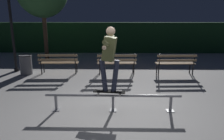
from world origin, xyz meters
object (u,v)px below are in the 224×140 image
object	(u,v)px
park_bench_leftmost	(59,61)
park_bench_right_center	(176,62)
skateboarder	(109,54)
lamp_post_left	(10,13)
grind_rail	(113,99)
trash_can	(26,64)
skateboard	(109,92)
park_bench_left_center	(117,62)

from	to	relation	value
park_bench_leftmost	park_bench_right_center	distance (m)	4.81
skateboarder	park_bench_right_center	world-z (taller)	skateboarder
park_bench_right_center	lamp_post_left	xyz separation A→B (m)	(-6.82, 0.40, 1.94)
park_bench_right_center	lamp_post_left	distance (m)	7.10
park_bench_leftmost	grind_rail	bearing A→B (deg)	-56.59
lamp_post_left	park_bench_right_center	bearing A→B (deg)	-3.36
grind_rail	skateboarder	size ratio (longest dim) A/B	2.15
park_bench_leftmost	trash_can	distance (m)	1.36
skateboard	skateboarder	xyz separation A→B (m)	(0.00, -0.00, 0.94)
grind_rail	park_bench_left_center	size ratio (longest dim) A/B	2.08
park_bench_right_center	lamp_post_left	size ratio (longest dim) A/B	0.41
park_bench_leftmost	lamp_post_left	size ratio (longest dim) A/B	0.41
grind_rail	lamp_post_left	distance (m)	6.21
park_bench_left_center	trash_can	distance (m)	3.76
grind_rail	trash_can	world-z (taller)	trash_can
grind_rail	park_bench_right_center	bearing A→B (deg)	54.54
park_bench_right_center	park_bench_leftmost	bearing A→B (deg)	180.00
grind_rail	park_bench_left_center	distance (m)	3.52
grind_rail	skateboarder	world-z (taller)	skateboarder
lamp_post_left	trash_can	distance (m)	2.22
lamp_post_left	skateboarder	bearing A→B (deg)	-42.73
grind_rail	park_bench_leftmost	size ratio (longest dim) A/B	2.08
grind_rail	park_bench_right_center	size ratio (longest dim) A/B	2.08
park_bench_left_center	park_bench_right_center	world-z (taller)	same
skateboard	lamp_post_left	size ratio (longest dim) A/B	0.20
skateboarder	park_bench_left_center	world-z (taller)	skateboarder
skateboard	park_bench_right_center	bearing A→B (deg)	53.59
park_bench_left_center	lamp_post_left	bearing A→B (deg)	174.82
park_bench_left_center	park_bench_right_center	bearing A→B (deg)	0.00
park_bench_leftmost	park_bench_left_center	distance (m)	2.41
skateboard	park_bench_left_center	world-z (taller)	park_bench_left_center
grind_rail	skateboarder	xyz separation A→B (m)	(-0.09, -0.00, 1.11)
park_bench_right_center	skateboarder	bearing A→B (deg)	-126.37
skateboarder	trash_can	size ratio (longest dim) A/B	1.95
grind_rail	park_bench_left_center	xyz separation A→B (m)	(0.09, 3.51, 0.22)
grind_rail	park_bench_leftmost	distance (m)	4.21
lamp_post_left	trash_can	xyz separation A→B (m)	(0.65, -0.48, -2.07)
skateboarder	lamp_post_left	distance (m)	5.86
lamp_post_left	trash_can	bearing A→B (deg)	-36.28
trash_can	lamp_post_left	bearing A→B (deg)	143.72
park_bench_right_center	trash_can	distance (m)	6.16
park_bench_leftmost	lamp_post_left	distance (m)	2.82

